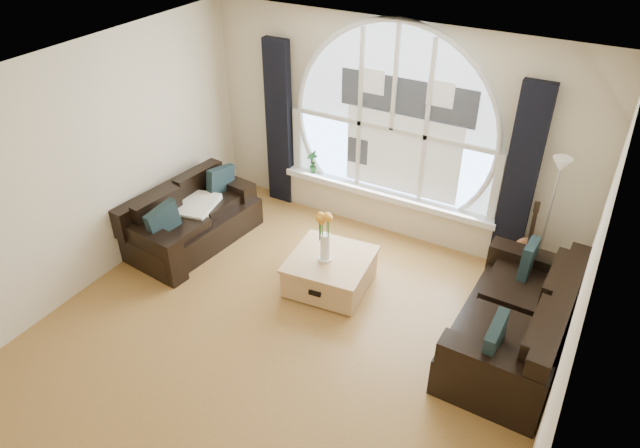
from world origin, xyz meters
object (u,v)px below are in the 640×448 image
Objects in this scene: vase_flowers at (325,231)px; sofa_right at (513,319)px; floor_lamp at (547,223)px; coffee_chest at (330,270)px; guitar at (530,237)px; potted_plant at (313,162)px; sofa_left at (193,215)px.

sofa_right is at bearing 1.36° from vase_flowers.
vase_flowers is 0.44× the size of floor_lamp.
sofa_right reaches higher than coffee_chest.
guitar is 3.41× the size of potted_plant.
guitar is (1.90, 1.31, 0.31)m from coffee_chest.
sofa_left is at bearing 175.70° from coffee_chest.
potted_plant is at bearing 176.78° from floor_lamp.
floor_lamp reaches higher than sofa_right.
floor_lamp is 5.15× the size of potted_plant.
sofa_left is at bearing -174.16° from guitar.
vase_flowers reaches higher than potted_plant.
sofa_left is 3.99m from sofa_right.
vase_flowers is (1.91, -0.01, 0.39)m from sofa_left.
coffee_chest is at bearing 62.81° from vase_flowers.
floor_lamp is at bearing 25.96° from coffee_chest.
floor_lamp is (3.98, 1.31, 0.40)m from sofa_left.
sofa_left is at bearing -161.73° from floor_lamp.
floor_lamp is 1.51× the size of guitar.
vase_flowers is at bearing 6.10° from sofa_left.
coffee_chest is 0.57m from vase_flowers.
vase_flowers is at bearing -55.81° from potted_plant.
vase_flowers is (-2.08, -0.05, 0.39)m from sofa_right.
potted_plant is at bearing 124.19° from vase_flowers.
guitar is at bearing -2.41° from potted_plant.
sofa_right is at bearing -97.37° from guitar.
coffee_chest is (1.94, 0.05, -0.18)m from sofa_left.
sofa_left is 1.76m from potted_plant.
sofa_right reaches higher than sofa_left.
potted_plant is (-3.09, 0.17, -0.09)m from floor_lamp.
guitar is (-0.13, 0.05, -0.27)m from floor_lamp.
coffee_chest is 1.28× the size of vase_flowers.
sofa_right is 1.34m from guitar.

